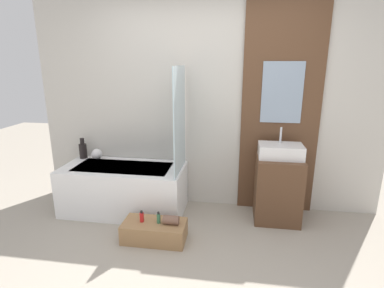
{
  "coord_description": "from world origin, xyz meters",
  "views": [
    {
      "loc": [
        0.39,
        -2.02,
        1.79
      ],
      "look_at": [
        -0.03,
        0.71,
        1.02
      ],
      "focal_mm": 28.0,
      "sensor_mm": 36.0,
      "label": 1
    }
  ],
  "objects_px": {
    "bathtub": "(124,189)",
    "sink": "(281,151)",
    "vase_round_light": "(97,154)",
    "wooden_step_bench": "(154,231)",
    "vase_tall_dark": "(83,150)",
    "bottle_soap_secondary": "(159,218)",
    "bottle_soap_primary": "(142,217)"
  },
  "relations": [
    {
      "from": "vase_tall_dark",
      "to": "vase_round_light",
      "type": "xyz_separation_m",
      "value": [
        0.19,
        -0.02,
        -0.04
      ]
    },
    {
      "from": "wooden_step_bench",
      "to": "bottle_soap_secondary",
      "type": "bearing_deg",
      "value": -0.0
    },
    {
      "from": "bottle_soap_primary",
      "to": "vase_round_light",
      "type": "bearing_deg",
      "value": 136.5
    },
    {
      "from": "vase_round_light",
      "to": "wooden_step_bench",
      "type": "bearing_deg",
      "value": -39.44
    },
    {
      "from": "vase_tall_dark",
      "to": "vase_round_light",
      "type": "relative_size",
      "value": 1.97
    },
    {
      "from": "vase_tall_dark",
      "to": "bottle_soap_primary",
      "type": "distance_m",
      "value": 1.38
    },
    {
      "from": "sink",
      "to": "vase_round_light",
      "type": "xyz_separation_m",
      "value": [
        -2.25,
        0.14,
        -0.19
      ]
    },
    {
      "from": "bottle_soap_secondary",
      "to": "vase_round_light",
      "type": "bearing_deg",
      "value": 141.92
    },
    {
      "from": "wooden_step_bench",
      "to": "sink",
      "type": "distance_m",
      "value": 1.62
    },
    {
      "from": "vase_tall_dark",
      "to": "bottle_soap_secondary",
      "type": "xyz_separation_m",
      "value": [
        1.21,
        -0.81,
        -0.43
      ]
    },
    {
      "from": "sink",
      "to": "vase_tall_dark",
      "type": "xyz_separation_m",
      "value": [
        -2.45,
        0.16,
        -0.15
      ]
    },
    {
      "from": "bathtub",
      "to": "bottle_soap_secondary",
      "type": "bearing_deg",
      "value": -44.5
    },
    {
      "from": "sink",
      "to": "vase_round_light",
      "type": "relative_size",
      "value": 3.57
    },
    {
      "from": "sink",
      "to": "bottle_soap_secondary",
      "type": "xyz_separation_m",
      "value": [
        -1.24,
        -0.65,
        -0.57
      ]
    },
    {
      "from": "bathtub",
      "to": "bottle_soap_primary",
      "type": "relative_size",
      "value": 12.15
    },
    {
      "from": "vase_tall_dark",
      "to": "sink",
      "type": "bearing_deg",
      "value": -3.8
    },
    {
      "from": "vase_round_light",
      "to": "bottle_soap_secondary",
      "type": "height_order",
      "value": "vase_round_light"
    },
    {
      "from": "vase_tall_dark",
      "to": "bottle_soap_secondary",
      "type": "relative_size",
      "value": 2.19
    },
    {
      "from": "bottle_soap_primary",
      "to": "bottle_soap_secondary",
      "type": "distance_m",
      "value": 0.18
    },
    {
      "from": "bathtub",
      "to": "sink",
      "type": "bearing_deg",
      "value": 2.54
    },
    {
      "from": "vase_round_light",
      "to": "bottle_soap_secondary",
      "type": "bearing_deg",
      "value": -38.08
    },
    {
      "from": "bathtub",
      "to": "sink",
      "type": "distance_m",
      "value": 1.9
    },
    {
      "from": "wooden_step_bench",
      "to": "vase_tall_dark",
      "type": "relative_size",
      "value": 2.44
    },
    {
      "from": "bottle_soap_secondary",
      "to": "bottle_soap_primary",
      "type": "bearing_deg",
      "value": 180.0
    },
    {
      "from": "sink",
      "to": "bottle_soap_secondary",
      "type": "height_order",
      "value": "sink"
    },
    {
      "from": "bathtub",
      "to": "vase_round_light",
      "type": "height_order",
      "value": "vase_round_light"
    },
    {
      "from": "wooden_step_bench",
      "to": "vase_tall_dark",
      "type": "height_order",
      "value": "vase_tall_dark"
    },
    {
      "from": "bottle_soap_secondary",
      "to": "bathtub",
      "type": "bearing_deg",
      "value": 135.5
    },
    {
      "from": "bottle_soap_secondary",
      "to": "sink",
      "type": "bearing_deg",
      "value": 27.75
    },
    {
      "from": "bottle_soap_primary",
      "to": "bottle_soap_secondary",
      "type": "xyz_separation_m",
      "value": [
        0.18,
        -0.0,
        0.0
      ]
    },
    {
      "from": "wooden_step_bench",
      "to": "sink",
      "type": "xyz_separation_m",
      "value": [
        1.29,
        0.65,
        0.73
      ]
    },
    {
      "from": "vase_tall_dark",
      "to": "wooden_step_bench",
      "type": "bearing_deg",
      "value": -35.01
    }
  ]
}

